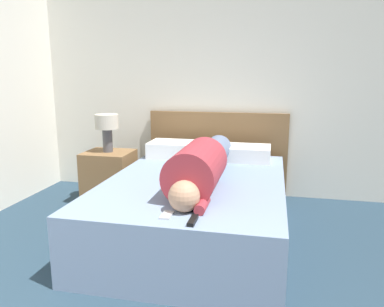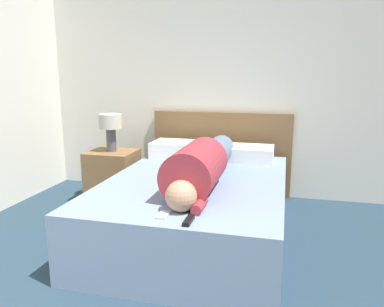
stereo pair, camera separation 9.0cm
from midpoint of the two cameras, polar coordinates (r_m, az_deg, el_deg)
name	(u,v)px [view 2 (the right image)]	position (r m, az deg, el deg)	size (l,w,h in m)	color
wall_back	(214,79)	(4.27, 4.03, 11.23)	(5.10, 0.06, 2.60)	silver
bed	(196,207)	(3.22, 1.49, -8.15)	(1.45, 2.07, 0.50)	#7589A8
headboard	(221,153)	(4.28, 5.00, 0.00)	(1.57, 0.04, 0.94)	brown
nightstand	(113,176)	(4.13, -11.36, -3.39)	(0.49, 0.44, 0.55)	brown
table_lamp	(111,125)	(4.02, -11.68, 4.20)	(0.24, 0.24, 0.40)	#4C4C51
person_lying	(203,165)	(2.95, 2.49, -1.77)	(0.36, 1.63, 0.36)	tan
pillow_near_headboard	(181,149)	(3.95, -0.98, 0.64)	(0.60, 0.38, 0.16)	white
pillow_second	(244,153)	(3.83, 8.67, 0.03)	(0.57, 0.38, 0.15)	white
tv_remote	(189,220)	(2.25, 0.65, -10.17)	(0.04, 0.15, 0.02)	black
cell_phone	(163,215)	(2.35, -3.28, -9.32)	(0.06, 0.13, 0.01)	#B2B7BC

